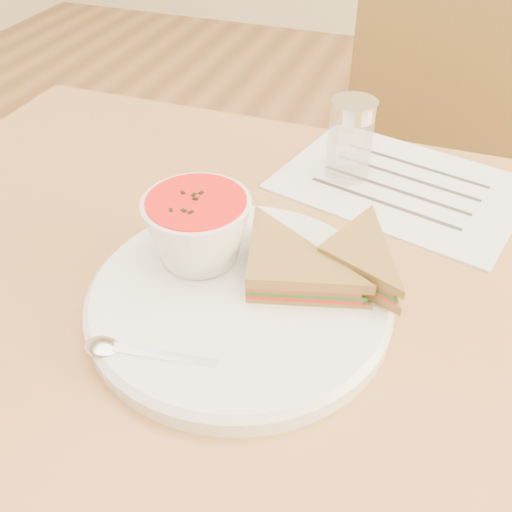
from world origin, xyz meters
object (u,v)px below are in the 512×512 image
at_px(chair_far, 425,251).
at_px(condiment_shaker, 350,140).
at_px(plate, 239,300).
at_px(soup_bowl, 198,232).
at_px(dining_table, 266,478).

xyz_separation_m(chair_far, condiment_shaker, (-0.12, -0.25, 0.34)).
bearing_deg(plate, chair_far, 72.37).
distance_m(chair_far, soup_bowl, 0.63).
bearing_deg(chair_far, dining_table, 72.69).
bearing_deg(chair_far, condiment_shaker, 63.98).
bearing_deg(plate, condiment_shaker, 80.73).
height_order(dining_table, condiment_shaker, condiment_shaker).
xyz_separation_m(plate, condiment_shaker, (0.04, 0.27, 0.04)).
distance_m(dining_table, soup_bowl, 0.43).
bearing_deg(condiment_shaker, dining_table, -96.40).
distance_m(chair_far, plate, 0.62).
distance_m(dining_table, plate, 0.39).
relative_size(chair_far, soup_bowl, 8.83).
height_order(plate, soup_bowl, soup_bowl).
height_order(soup_bowl, condiment_shaker, condiment_shaker).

